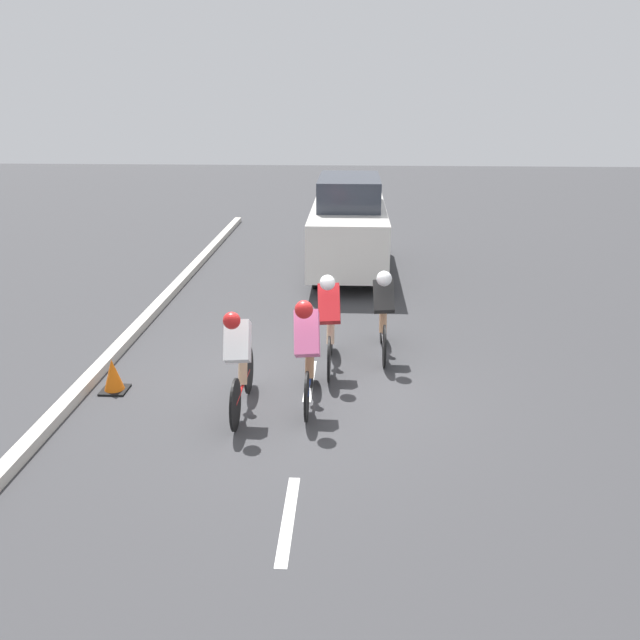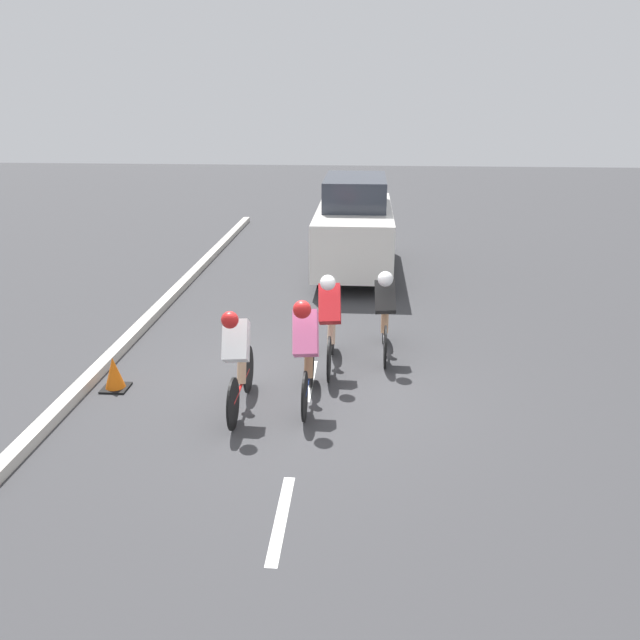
{
  "view_description": "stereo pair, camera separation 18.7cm",
  "coord_description": "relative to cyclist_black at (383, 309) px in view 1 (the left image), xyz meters",
  "views": [
    {
      "loc": [
        -0.58,
        8.13,
        3.97
      ],
      "look_at": [
        -0.15,
        -0.2,
        0.95
      ],
      "focal_mm": 35.0,
      "sensor_mm": 36.0,
      "label": 1
    },
    {
      "loc": [
        -0.77,
        8.11,
        3.97
      ],
      "look_at": [
        -0.15,
        -0.2,
        0.95
      ],
      "focal_mm": 35.0,
      "sensor_mm": 36.0,
      "label": 2
    }
  ],
  "objects": [
    {
      "name": "curb",
      "position": [
        4.3,
        1.0,
        -0.71
      ],
      "size": [
        0.2,
        24.2,
        0.14
      ],
      "primitive_type": "cube",
      "color": "#B7B2A8",
      "rests_on": "ground"
    },
    {
      "name": "ground_plane",
      "position": [
        1.1,
        1.2,
        -0.78
      ],
      "size": [
        60.0,
        60.0,
        0.0
      ],
      "primitive_type": "plane",
      "color": "#38383A"
    },
    {
      "name": "lane_stripe_mid",
      "position": [
        1.1,
        1.0,
        -0.78
      ],
      "size": [
        0.12,
        1.4,
        0.01
      ],
      "primitive_type": "cube",
      "color": "white",
      "rests_on": "ground"
    },
    {
      "name": "lane_stripe_far",
      "position": [
        1.1,
        -2.2,
        -0.78
      ],
      "size": [
        0.12,
        1.4,
        0.01
      ],
      "primitive_type": "cube",
      "color": "white",
      "rests_on": "ground"
    },
    {
      "name": "cyclist_red",
      "position": [
        0.83,
        0.56,
        0.03
      ],
      "size": [
        0.35,
        1.72,
        1.56
      ],
      "color": "black",
      "rests_on": "ground"
    },
    {
      "name": "cyclist_black",
      "position": [
        0.0,
        0.0,
        0.0
      ],
      "size": [
        0.35,
        1.68,
        1.47
      ],
      "color": "black",
      "rests_on": "ground"
    },
    {
      "name": "lane_stripe_near",
      "position": [
        1.1,
        4.2,
        -0.78
      ],
      "size": [
        0.12,
        1.4,
        0.01
      ],
      "primitive_type": "cube",
      "color": "white",
      "rests_on": "ground"
    },
    {
      "name": "cyclist_white",
      "position": [
        1.94,
        2.02,
        -0.01
      ],
      "size": [
        0.35,
        1.72,
        1.48
      ],
      "color": "black",
      "rests_on": "ground"
    },
    {
      "name": "support_car",
      "position": [
        0.6,
        -5.14,
        0.31
      ],
      "size": [
        1.7,
        4.56,
        2.19
      ],
      "color": "black",
      "rests_on": "ground"
    },
    {
      "name": "cyclist_pink",
      "position": [
        1.07,
        1.77,
        0.05
      ],
      "size": [
        0.36,
        1.65,
        1.56
      ],
      "color": "black",
      "rests_on": "ground"
    },
    {
      "name": "traffic_cone",
      "position": [
        3.85,
        1.5,
        -0.55
      ],
      "size": [
        0.36,
        0.36,
        0.49
      ],
      "color": "black",
      "rests_on": "ground"
    }
  ]
}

